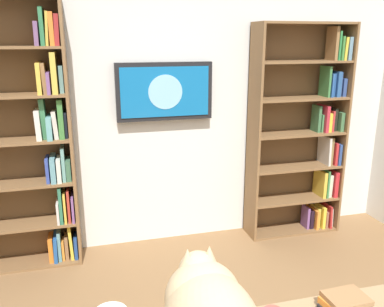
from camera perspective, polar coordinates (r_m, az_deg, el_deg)
wall_back at (r=3.59m, az=-3.99°, el=8.13°), size 4.52×0.06×2.70m
bookshelf_left at (r=3.97m, az=15.62°, el=2.49°), size 0.90×0.28×1.96m
bookshelf_right at (r=3.45m, az=-21.83°, el=1.52°), size 0.86×0.28×2.12m
wall_mounted_tv at (r=3.50m, az=-3.85°, el=8.64°), size 0.82×0.07×0.49m
desk_book_stack at (r=1.88m, az=20.63°, el=-19.07°), size 0.21×0.16×0.07m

